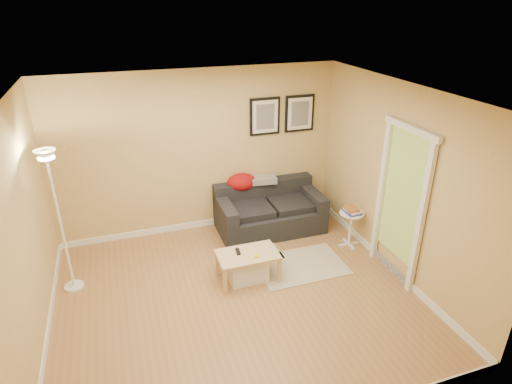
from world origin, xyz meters
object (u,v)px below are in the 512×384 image
(side_table, at_px, (350,229))
(book_stack, at_px, (352,210))
(coffee_table, at_px, (248,266))
(storage_bin, at_px, (247,269))
(floor_lamp, at_px, (61,227))
(sofa, at_px, (270,209))

(side_table, relative_size, book_stack, 2.12)
(coffee_table, relative_size, book_stack, 3.05)
(storage_bin, distance_m, book_stack, 1.85)
(coffee_table, xyz_separation_m, floor_lamp, (-2.26, 0.57, 0.72))
(sofa, height_order, coffee_table, sofa)
(sofa, bearing_deg, coffee_table, -122.74)
(coffee_table, distance_m, storage_bin, 0.04)
(floor_lamp, bearing_deg, book_stack, -3.32)
(coffee_table, relative_size, storage_bin, 1.53)
(side_table, height_order, book_stack, book_stack)
(book_stack, relative_size, floor_lamp, 0.14)
(sofa, relative_size, floor_lamp, 0.87)
(side_table, relative_size, floor_lamp, 0.29)
(sofa, relative_size, coffee_table, 2.09)
(coffee_table, bearing_deg, floor_lamp, -172.90)
(storage_bin, xyz_separation_m, floor_lamp, (-2.25, 0.56, 0.76))
(coffee_table, relative_size, floor_lamp, 0.42)
(storage_bin, bearing_deg, coffee_table, -33.51)
(book_stack, bearing_deg, side_table, -48.45)
(coffee_table, height_order, floor_lamp, floor_lamp)
(book_stack, distance_m, floor_lamp, 4.04)
(book_stack, bearing_deg, storage_bin, -175.94)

